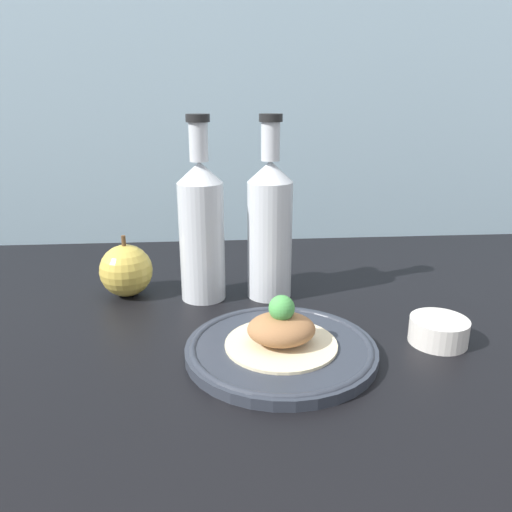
% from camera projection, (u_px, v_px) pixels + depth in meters
% --- Properties ---
extents(ground_plane, '(1.80, 1.10, 0.04)m').
position_uv_depth(ground_plane, '(302.00, 357.00, 0.70)').
color(ground_plane, black).
extents(wall_backsplash, '(1.80, 0.03, 0.80)m').
position_uv_depth(wall_backsplash, '(266.00, 59.00, 1.07)').
color(wall_backsplash, '#9EBCCC').
rests_on(wall_backsplash, ground_plane).
extents(plate, '(0.25, 0.25, 0.02)m').
position_uv_depth(plate, '(281.00, 349.00, 0.66)').
color(plate, '#2D333D').
rests_on(plate, ground_plane).
extents(plated_food, '(0.15, 0.15, 0.07)m').
position_uv_depth(plated_food, '(281.00, 330.00, 0.65)').
color(plated_food, beige).
rests_on(plated_food, plate).
extents(cider_bottle_left, '(0.07, 0.07, 0.30)m').
position_uv_depth(cider_bottle_left, '(202.00, 228.00, 0.81)').
color(cider_bottle_left, silver).
rests_on(cider_bottle_left, ground_plane).
extents(cider_bottle_right, '(0.07, 0.07, 0.30)m').
position_uv_depth(cider_bottle_right, '(270.00, 226.00, 0.82)').
color(cider_bottle_right, silver).
rests_on(cider_bottle_right, ground_plane).
extents(apple, '(0.09, 0.09, 0.11)m').
position_uv_depth(apple, '(126.00, 270.00, 0.84)').
color(apple, gold).
rests_on(apple, ground_plane).
extents(dipping_bowl, '(0.08, 0.08, 0.04)m').
position_uv_depth(dipping_bowl, '(439.00, 331.00, 0.69)').
color(dipping_bowl, silver).
rests_on(dipping_bowl, ground_plane).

